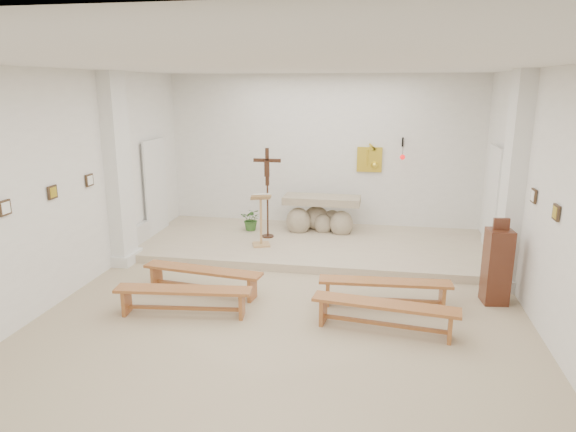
% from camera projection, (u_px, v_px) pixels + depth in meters
% --- Properties ---
extents(ground, '(7.00, 10.00, 0.00)m').
position_uv_depth(ground, '(280.00, 324.00, 7.22)').
color(ground, tan).
rests_on(ground, ground).
extents(wall_left, '(0.02, 10.00, 3.50)m').
position_uv_depth(wall_left, '(42.00, 193.00, 7.38)').
color(wall_left, white).
rests_on(wall_left, ground).
extents(wall_right, '(0.02, 10.00, 3.50)m').
position_uv_depth(wall_right, '(563.00, 214.00, 6.18)').
color(wall_right, white).
rests_on(wall_right, ground).
extents(wall_back, '(7.00, 0.02, 3.50)m').
position_uv_depth(wall_back, '(323.00, 154.00, 11.54)').
color(wall_back, white).
rests_on(wall_back, ground).
extents(ceiling, '(7.00, 10.00, 0.02)m').
position_uv_depth(ceiling, '(279.00, 66.00, 6.35)').
color(ceiling, silver).
rests_on(ceiling, wall_back).
extents(sanctuary_platform, '(6.98, 3.00, 0.15)m').
position_uv_depth(sanctuary_platform, '(313.00, 244.00, 10.54)').
color(sanctuary_platform, '#C4B596').
rests_on(sanctuary_platform, ground).
extents(pilaster_left, '(0.26, 0.55, 3.50)m').
position_uv_depth(pilaster_left, '(119.00, 171.00, 9.27)').
color(pilaster_left, white).
rests_on(pilaster_left, ground).
extents(pilaster_right, '(0.26, 0.55, 3.50)m').
position_uv_depth(pilaster_right, '(513.00, 183.00, 8.11)').
color(pilaster_right, white).
rests_on(pilaster_right, ground).
extents(gold_wall_relief, '(0.55, 0.04, 0.55)m').
position_uv_depth(gold_wall_relief, '(369.00, 160.00, 11.36)').
color(gold_wall_relief, gold).
rests_on(gold_wall_relief, wall_back).
extents(sanctuary_lamp, '(0.11, 0.36, 0.44)m').
position_uv_depth(sanctuary_lamp, '(403.00, 155.00, 10.95)').
color(sanctuary_lamp, black).
rests_on(sanctuary_lamp, wall_back).
extents(station_frame_left_front, '(0.03, 0.20, 0.20)m').
position_uv_depth(station_frame_left_front, '(5.00, 208.00, 6.63)').
color(station_frame_left_front, '#3B2A1A').
rests_on(station_frame_left_front, wall_left).
extents(station_frame_left_mid, '(0.03, 0.20, 0.20)m').
position_uv_depth(station_frame_left_mid, '(52.00, 192.00, 7.58)').
color(station_frame_left_mid, '#3B2A1A').
rests_on(station_frame_left_mid, wall_left).
extents(station_frame_left_rear, '(0.03, 0.20, 0.20)m').
position_uv_depth(station_frame_left_rear, '(89.00, 180.00, 8.53)').
color(station_frame_left_rear, '#3B2A1A').
rests_on(station_frame_left_rear, wall_left).
extents(station_frame_right_mid, '(0.03, 0.20, 0.20)m').
position_uv_depth(station_frame_right_mid, '(556.00, 212.00, 6.39)').
color(station_frame_right_mid, '#3B2A1A').
rests_on(station_frame_right_mid, wall_right).
extents(station_frame_right_rear, '(0.03, 0.20, 0.20)m').
position_uv_depth(station_frame_right_rear, '(534.00, 196.00, 7.34)').
color(station_frame_right_rear, '#3B2A1A').
rests_on(station_frame_right_rear, wall_right).
extents(radiator_left, '(0.10, 0.85, 0.52)m').
position_uv_depth(radiator_left, '(139.00, 238.00, 10.32)').
color(radiator_left, silver).
rests_on(radiator_left, ground).
extents(radiator_right, '(0.10, 0.85, 0.52)m').
position_uv_depth(radiator_right, '(498.00, 258.00, 9.14)').
color(radiator_right, silver).
rests_on(radiator_right, ground).
extents(altar, '(1.65, 0.76, 0.85)m').
position_uv_depth(altar, '(321.00, 216.00, 11.16)').
color(altar, tan).
rests_on(altar, sanctuary_platform).
extents(lectern, '(0.46, 0.43, 1.09)m').
position_uv_depth(lectern, '(261.00, 219.00, 10.08)').
color(lectern, tan).
rests_on(lectern, sanctuary_platform).
extents(crucifix_stand, '(0.56, 0.25, 1.87)m').
position_uv_depth(crucifix_stand, '(267.00, 186.00, 10.53)').
color(crucifix_stand, '#3B2213').
rests_on(crucifix_stand, sanctuary_platform).
extents(potted_plant, '(0.47, 0.41, 0.50)m').
position_uv_depth(potted_plant, '(252.00, 219.00, 11.23)').
color(potted_plant, '#356227').
rests_on(potted_plant, sanctuary_platform).
extents(donation_pedestal, '(0.40, 0.40, 1.35)m').
position_uv_depth(donation_pedestal, '(497.00, 266.00, 7.78)').
color(donation_pedestal, '#542A18').
rests_on(donation_pedestal, ground).
extents(bench_left_front, '(2.00, 0.58, 0.42)m').
position_uv_depth(bench_left_front, '(203.00, 275.00, 8.20)').
color(bench_left_front, '#AE5C32').
rests_on(bench_left_front, ground).
extents(bench_right_front, '(1.99, 0.44, 0.42)m').
position_uv_depth(bench_right_front, '(385.00, 287.00, 7.71)').
color(bench_right_front, '#AE5C32').
rests_on(bench_right_front, ground).
extents(bench_left_second, '(2.00, 0.53, 0.42)m').
position_uv_depth(bench_left_second, '(183.00, 295.00, 7.41)').
color(bench_left_second, '#AE5C32').
rests_on(bench_left_second, ground).
extents(bench_right_second, '(2.00, 0.56, 0.42)m').
position_uv_depth(bench_right_second, '(385.00, 310.00, 6.92)').
color(bench_right_second, '#AE5C32').
rests_on(bench_right_second, ground).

